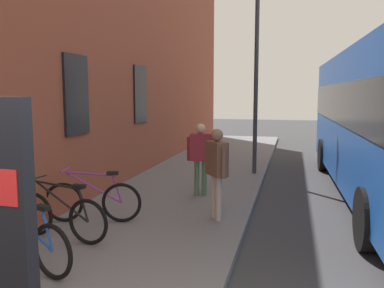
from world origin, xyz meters
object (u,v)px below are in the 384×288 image
bicycle_end_of_row (61,216)px  street_lamp (256,64)px  bicycle_beside_lamp (26,241)px  bicycle_nearest_sign (93,201)px  pedestrian_crossing_street (201,152)px  pedestrian_by_facade (217,164)px

bicycle_end_of_row → street_lamp: (6.18, -2.46, 2.73)m
bicycle_end_of_row → street_lamp: bearing=-21.7°
bicycle_beside_lamp → bicycle_nearest_sign: bearing=2.9°
bicycle_end_of_row → bicycle_nearest_sign: (0.95, -0.06, 0.00)m
bicycle_beside_lamp → street_lamp: 8.09m
pedestrian_crossing_street → pedestrian_by_facade: bearing=-157.5°
pedestrian_by_facade → bicycle_end_of_row: bearing=127.2°
bicycle_nearest_sign → pedestrian_crossing_street: 2.81m
bicycle_end_of_row → bicycle_nearest_sign: 0.95m
bicycle_end_of_row → pedestrian_crossing_street: pedestrian_crossing_street is taller
pedestrian_by_facade → street_lamp: (4.52, -0.27, 2.10)m
pedestrian_by_facade → street_lamp: bearing=-3.5°
pedestrian_crossing_street → street_lamp: size_ratio=0.31×
bicycle_beside_lamp → bicycle_nearest_sign: same height
pedestrian_crossing_street → bicycle_end_of_row: bearing=155.2°
bicycle_end_of_row → bicycle_nearest_sign: bearing=-3.6°
street_lamp → bicycle_beside_lamp: bearing=162.5°
bicycle_beside_lamp → pedestrian_crossing_street: (4.37, -1.35, 0.61)m
bicycle_nearest_sign → pedestrian_by_facade: pedestrian_by_facade is taller
bicycle_beside_lamp → pedestrian_crossing_street: 4.61m
bicycle_end_of_row → pedestrian_by_facade: pedestrian_by_facade is taller
bicycle_end_of_row → pedestrian_by_facade: (1.65, -2.18, 0.63)m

